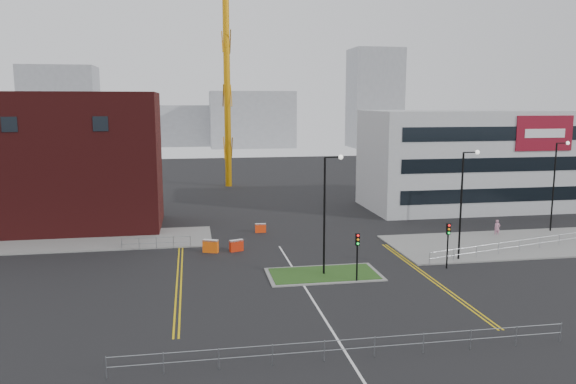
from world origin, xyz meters
name	(u,v)px	position (x,y,z in m)	size (l,w,h in m)	color
ground	(322,315)	(0.00, 0.00, 0.00)	(200.00, 200.00, 0.00)	black
pavement_left	(61,242)	(-20.00, 22.00, 0.06)	(28.00, 8.00, 0.12)	slate
pavement_right	(519,244)	(22.00, 14.00, 0.06)	(24.00, 10.00, 0.12)	slate
island_kerb	(324,274)	(2.00, 8.00, 0.04)	(8.60, 4.60, 0.08)	slate
grass_island	(324,274)	(2.00, 8.00, 0.06)	(8.00, 4.00, 0.12)	#244316
brick_building	(39,164)	(-22.97, 28.00, 6.85)	(24.20, 10.07, 14.24)	#4C1313
office_block	(468,159)	(26.01, 31.97, 6.00)	(25.00, 12.20, 12.00)	#B3B6B8
tower_crane	(263,3)	(3.45, 53.46, 27.48)	(51.28, 15.37, 39.93)	orange
streetlamp_island	(327,205)	(2.22, 8.00, 5.41)	(1.46, 0.36, 9.18)	black
streetlamp_right_near	(464,196)	(14.22, 10.00, 5.41)	(1.46, 0.36, 9.18)	black
streetlamp_right_far	(556,179)	(28.22, 18.00, 5.41)	(1.46, 0.36, 9.18)	black
traffic_light_island	(357,248)	(4.00, 5.98, 2.57)	(0.28, 0.33, 3.65)	black
traffic_light_right	(448,237)	(12.00, 7.98, 2.57)	(0.28, 0.33, 3.65)	black
railing_front	(350,344)	(0.00, -6.00, 0.78)	(24.05, 0.05, 1.10)	gray
railing_left	(156,241)	(-11.00, 18.00, 0.74)	(6.05, 0.05, 1.10)	gray
railing_right	(520,243)	(20.50, 11.50, 0.78)	(19.05, 5.05, 1.10)	gray
centre_line	(315,304)	(0.00, 2.00, 0.01)	(0.15, 30.00, 0.01)	silver
yellow_left_a	(177,274)	(-9.00, 10.00, 0.01)	(0.12, 24.00, 0.01)	gold
yellow_left_b	(181,274)	(-8.70, 10.00, 0.01)	(0.12, 24.00, 0.01)	gold
yellow_right_a	(427,278)	(9.50, 6.00, 0.01)	(0.12, 20.00, 0.01)	gold
yellow_right_b	(431,277)	(9.80, 6.00, 0.01)	(0.12, 20.00, 0.01)	gold
skyline_a	(61,110)	(-40.00, 120.00, 11.00)	(18.00, 12.00, 22.00)	gray
skyline_b	(252,119)	(10.00, 130.00, 8.00)	(24.00, 12.00, 16.00)	gray
skyline_c	(375,98)	(45.00, 125.00, 14.00)	(14.00, 12.00, 28.00)	gray
skyline_d	(189,125)	(-8.00, 140.00, 6.00)	(30.00, 12.00, 12.00)	gray
pedestrian	(497,228)	(21.66, 17.22, 0.82)	(0.60, 0.39, 1.64)	#C37E99
barrier_left	(211,246)	(-6.25, 16.00, 0.62)	(1.42, 0.93, 1.13)	#FF5F0E
barrier_mid	(236,245)	(-4.00, 16.00, 0.56)	(1.29, 0.80, 1.03)	red
barrier_right	(261,228)	(-1.00, 22.81, 0.49)	(1.09, 0.40, 0.91)	#FC3B0E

